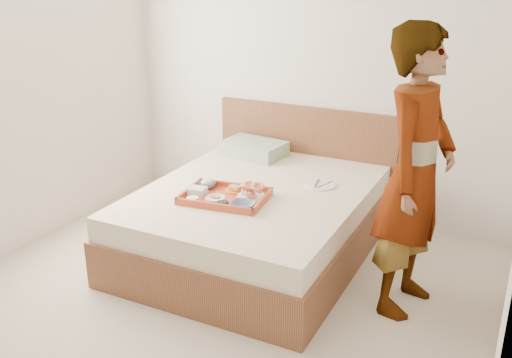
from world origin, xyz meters
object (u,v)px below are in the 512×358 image
object	(u,v)px
bed	(256,221)
dinner_plate	(320,185)
person	(415,174)
tray	(225,196)

from	to	relation	value
bed	dinner_plate	bearing A→B (deg)	33.69
person	tray	bearing A→B (deg)	103.14
dinner_plate	tray	bearing A→B (deg)	-132.64
dinner_plate	person	distance (m)	0.98
tray	person	world-z (taller)	person
bed	tray	world-z (taller)	tray
tray	person	bearing A→B (deg)	-3.35
bed	dinner_plate	xyz separation A→B (m)	(0.41, 0.27, 0.27)
bed	tray	bearing A→B (deg)	-110.12
tray	bed	bearing A→B (deg)	62.72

